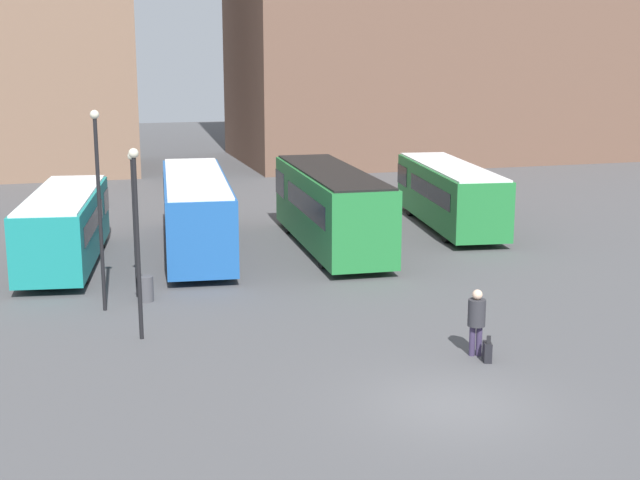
# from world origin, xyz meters

# --- Properties ---
(ground_plane) EXTENTS (160.00, 160.00, 0.00)m
(ground_plane) POSITION_xyz_m (0.00, 0.00, 0.00)
(ground_plane) COLOR #4C4C4F
(bus_0) EXTENTS (3.76, 9.60, 2.81)m
(bus_0) POSITION_xyz_m (-8.56, 16.80, 1.53)
(bus_0) COLOR #19847F
(bus_0) RESTS_ON ground_plane
(bus_1) EXTENTS (3.70, 11.77, 3.13)m
(bus_1) POSITION_xyz_m (-3.39, 17.67, 1.71)
(bus_1) COLOR #1E56A3
(bus_1) RESTS_ON ground_plane
(bus_2) EXTENTS (3.13, 10.93, 3.28)m
(bus_2) POSITION_xyz_m (2.06, 16.79, 1.78)
(bus_2) COLOR #237A38
(bus_2) RESTS_ON ground_plane
(bus_3) EXTENTS (3.75, 10.35, 2.90)m
(bus_3) POSITION_xyz_m (8.58, 19.39, 1.58)
(bus_3) COLOR #237A38
(bus_3) RESTS_ON ground_plane
(traveler) EXTENTS (0.60, 0.60, 1.86)m
(traveler) POSITION_xyz_m (2.06, 3.00, 1.11)
(traveler) COLOR #382D4C
(traveler) RESTS_ON ground_plane
(suitcase) EXTENTS (0.32, 0.46, 0.77)m
(suitcase) POSITION_xyz_m (2.16, 2.49, 0.27)
(suitcase) COLOR black
(suitcase) RESTS_ON ground_plane
(lamp_post_0) EXTENTS (0.28, 0.28, 5.51)m
(lamp_post_0) POSITION_xyz_m (-6.57, 6.95, 3.25)
(lamp_post_0) COLOR black
(lamp_post_0) RESTS_ON ground_plane
(lamp_post_1) EXTENTS (0.28, 0.28, 4.90)m
(lamp_post_1) POSITION_xyz_m (-6.30, 11.43, 2.93)
(lamp_post_1) COLOR black
(lamp_post_1) RESTS_ON ground_plane
(lamp_post_2) EXTENTS (0.28, 0.28, 6.36)m
(lamp_post_2) POSITION_xyz_m (-7.45, 10.13, 3.69)
(lamp_post_2) COLOR black
(lamp_post_2) RESTS_ON ground_plane
(trash_bin) EXTENTS (0.52, 0.52, 0.85)m
(trash_bin) POSITION_xyz_m (-6.09, 10.81, 0.42)
(trash_bin) COLOR #47474C
(trash_bin) RESTS_ON ground_plane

